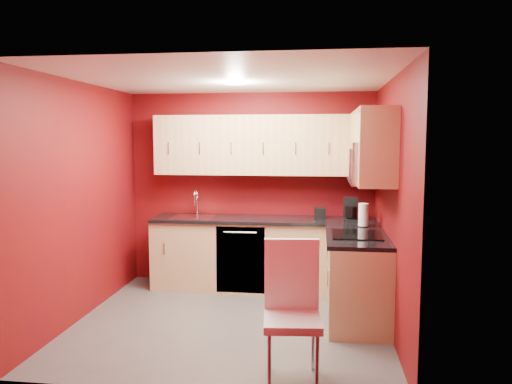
% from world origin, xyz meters
% --- Properties ---
extents(floor, '(3.20, 3.20, 0.00)m').
position_xyz_m(floor, '(0.00, 0.00, 0.00)').
color(floor, '#4B4946').
rests_on(floor, ground).
extents(ceiling, '(3.20, 3.20, 0.00)m').
position_xyz_m(ceiling, '(0.00, 0.00, 2.50)').
color(ceiling, white).
rests_on(ceiling, wall_back).
extents(wall_back, '(3.20, 0.00, 3.20)m').
position_xyz_m(wall_back, '(0.00, 1.50, 1.25)').
color(wall_back, '#640B09').
rests_on(wall_back, floor).
extents(wall_front, '(3.20, 0.00, 3.20)m').
position_xyz_m(wall_front, '(0.00, -1.50, 1.25)').
color(wall_front, '#640B09').
rests_on(wall_front, floor).
extents(wall_left, '(0.00, 3.00, 3.00)m').
position_xyz_m(wall_left, '(-1.60, 0.00, 1.25)').
color(wall_left, '#640B09').
rests_on(wall_left, floor).
extents(wall_right, '(0.00, 3.00, 3.00)m').
position_xyz_m(wall_right, '(1.60, 0.00, 1.25)').
color(wall_right, '#640B09').
rests_on(wall_right, floor).
extents(base_cabinets_back, '(2.80, 0.60, 0.87)m').
position_xyz_m(base_cabinets_back, '(0.20, 1.20, 0.43)').
color(base_cabinets_back, tan).
rests_on(base_cabinets_back, floor).
extents(base_cabinets_right, '(0.60, 1.30, 0.87)m').
position_xyz_m(base_cabinets_right, '(1.30, 0.25, 0.43)').
color(base_cabinets_right, tan).
rests_on(base_cabinets_right, floor).
extents(countertop_back, '(2.80, 0.63, 0.04)m').
position_xyz_m(countertop_back, '(0.20, 1.19, 0.89)').
color(countertop_back, black).
rests_on(countertop_back, base_cabinets_back).
extents(countertop_right, '(0.63, 1.27, 0.04)m').
position_xyz_m(countertop_right, '(1.29, 0.23, 0.89)').
color(countertop_right, black).
rests_on(countertop_right, base_cabinets_right).
extents(upper_cabinets_back, '(2.80, 0.35, 0.75)m').
position_xyz_m(upper_cabinets_back, '(0.20, 1.32, 1.83)').
color(upper_cabinets_back, tan).
rests_on(upper_cabinets_back, wall_back).
extents(upper_cabinets_right, '(0.35, 1.55, 0.75)m').
position_xyz_m(upper_cabinets_right, '(1.42, 0.44, 1.89)').
color(upper_cabinets_right, tan).
rests_on(upper_cabinets_right, wall_right).
extents(microwave, '(0.42, 0.76, 0.42)m').
position_xyz_m(microwave, '(1.39, 0.20, 1.66)').
color(microwave, silver).
rests_on(microwave, upper_cabinets_right).
extents(cooktop, '(0.50, 0.55, 0.01)m').
position_xyz_m(cooktop, '(1.28, 0.20, 0.92)').
color(cooktop, black).
rests_on(cooktop, countertop_right).
extents(sink, '(0.52, 0.42, 0.35)m').
position_xyz_m(sink, '(-0.70, 1.20, 0.94)').
color(sink, silver).
rests_on(sink, countertop_back).
extents(dishwasher_front, '(0.60, 0.02, 0.82)m').
position_xyz_m(dishwasher_front, '(-0.05, 0.91, 0.43)').
color(dishwasher_front, black).
rests_on(dishwasher_front, base_cabinets_back).
extents(downlight, '(0.20, 0.20, 0.01)m').
position_xyz_m(downlight, '(0.00, 0.30, 2.48)').
color(downlight, white).
rests_on(downlight, ceiling).
extents(coffee_maker, '(0.17, 0.23, 0.28)m').
position_xyz_m(coffee_maker, '(1.27, 1.11, 1.05)').
color(coffee_maker, black).
rests_on(coffee_maker, countertop_back).
extents(napkin_holder, '(0.14, 0.14, 0.14)m').
position_xyz_m(napkin_holder, '(0.90, 1.27, 0.98)').
color(napkin_holder, black).
rests_on(napkin_holder, countertop_back).
extents(paper_towel, '(0.18, 0.18, 0.26)m').
position_xyz_m(paper_towel, '(1.39, 0.74, 1.04)').
color(paper_towel, white).
rests_on(paper_towel, countertop_right).
extents(dining_chair, '(0.48, 0.50, 1.10)m').
position_xyz_m(dining_chair, '(0.70, -1.20, 0.55)').
color(dining_chair, silver).
rests_on(dining_chair, floor).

